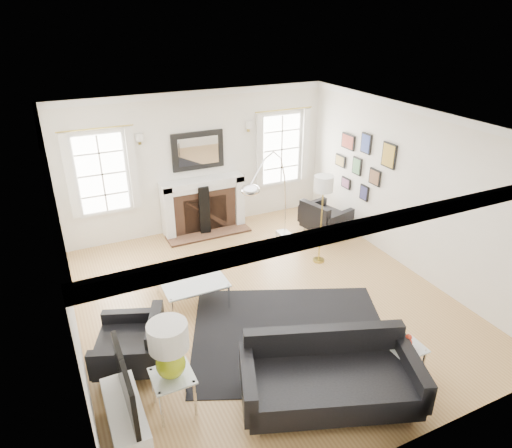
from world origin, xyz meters
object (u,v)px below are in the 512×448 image
fireplace (204,206)px  armchair_left (134,345)px  armchair_right (323,218)px  sofa (329,376)px  gourd_lamp (169,347)px  coffee_table (191,279)px  arc_floor_lamp (270,203)px

fireplace → armchair_left: 4.02m
fireplace → armchair_right: fireplace is taller
sofa → gourd_lamp: gourd_lamp is taller
sofa → coffee_table: (-0.80, 2.61, 0.04)m
fireplace → arc_floor_lamp: bearing=-68.7°
sofa → armchair_right: sofa is taller
armchair_right → gourd_lamp: (-4.03, -3.12, 0.59)m
coffee_table → gourd_lamp: 2.21m
fireplace → gourd_lamp: (-1.88, -4.29, 0.37)m
gourd_lamp → fireplace: bearing=66.3°
fireplace → armchair_right: bearing=-28.6°
fireplace → coffee_table: (-1.03, -2.32, -0.15)m
arc_floor_lamp → gourd_lamp: bearing=-134.1°
sofa → gourd_lamp: (-1.66, 0.64, 0.55)m
fireplace → sofa: (-0.22, -4.92, -0.18)m
armchair_right → gourd_lamp: gourd_lamp is taller
armchair_left → arc_floor_lamp: (2.79, 1.72, 0.79)m
arc_floor_lamp → sofa: bearing=-105.1°
armchair_right → fireplace: bearing=151.4°
fireplace → armchair_right: 2.45m
arc_floor_lamp → fireplace: bearing=111.3°
sofa → coffee_table: sofa is taller
armchair_left → gourd_lamp: bearing=-73.9°
fireplace → coffee_table: 2.54m
armchair_right → arc_floor_lamp: size_ratio=0.49×
fireplace → gourd_lamp: 4.70m
coffee_table → arc_floor_lamp: 1.94m
armchair_left → armchair_right: size_ratio=1.11×
sofa → armchair_left: 2.45m
sofa → gourd_lamp: bearing=159.0°
fireplace → arc_floor_lamp: arc_floor_lamp is taller
sofa → armchair_right: bearing=57.8°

